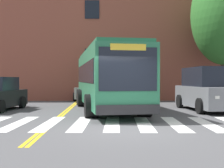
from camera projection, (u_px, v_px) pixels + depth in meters
name	position (u px, v px, depth m)	size (l,w,h in m)	color
ground_plane	(126.00, 130.00, 10.08)	(120.00, 120.00, 0.00)	#4C4C4F
crosswalk	(128.00, 124.00, 11.56)	(11.17, 4.49, 0.01)	white
lane_line_yellow_inner	(79.00, 99.00, 25.48)	(0.12, 36.00, 0.01)	gold
lane_line_yellow_outer	(81.00, 99.00, 25.49)	(0.12, 36.00, 0.01)	gold
city_bus	(107.00, 78.00, 16.74)	(3.93, 10.96, 3.21)	#28704C
car_grey_far_lane	(207.00, 90.00, 16.45)	(2.44, 5.28, 2.29)	slate
car_silver_behind_bus	(88.00, 90.00, 24.94)	(2.04, 4.47, 1.83)	#B7BABF
building_facade	(94.00, 25.00, 28.11)	(37.18, 8.93, 13.14)	brown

